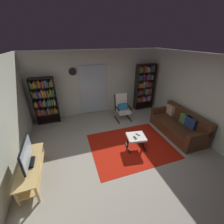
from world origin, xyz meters
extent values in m
plane|color=#A6A191|center=(0.00, 0.00, 0.00)|extent=(7.02, 7.02, 0.00)
cube|color=beige|center=(0.00, 2.90, 1.30)|extent=(5.60, 0.06, 2.60)
cube|color=beige|center=(2.70, 0.00, 1.30)|extent=(0.06, 6.00, 2.60)
cube|color=silver|center=(-0.19, 2.83, 1.05)|extent=(1.10, 0.01, 2.00)
cube|color=red|center=(0.38, 0.25, 0.00)|extent=(2.41, 1.94, 0.01)
cube|color=tan|center=(-2.28, -0.08, 0.46)|extent=(0.44, 1.39, 0.02)
cube|color=tan|center=(-2.28, -0.08, 0.21)|extent=(0.40, 1.33, 0.02)
cylinder|color=tan|center=(-2.11, -0.72, 0.22)|extent=(0.05, 0.05, 0.45)
cylinder|color=tan|center=(-2.11, 0.57, 0.22)|extent=(0.05, 0.05, 0.45)
cylinder|color=tan|center=(-2.45, -0.72, 0.22)|extent=(0.05, 0.05, 0.45)
cylinder|color=tan|center=(-2.45, 0.57, 0.22)|extent=(0.05, 0.05, 0.45)
cube|color=silver|center=(-2.28, 0.03, 0.26)|extent=(0.27, 0.28, 0.07)
cube|color=black|center=(-2.28, -0.08, 0.50)|extent=(0.20, 0.32, 0.05)
cube|color=black|center=(-2.28, -0.08, 0.77)|extent=(0.04, 0.86, 0.50)
cube|color=silver|center=(-2.26, -0.08, 0.77)|extent=(0.01, 0.81, 0.45)
cube|color=black|center=(-2.46, 2.58, 0.88)|extent=(0.02, 0.30, 1.76)
cube|color=black|center=(-1.66, 2.58, 0.88)|extent=(0.02, 0.30, 1.76)
cube|color=black|center=(-2.06, 2.73, 0.88)|extent=(0.82, 0.02, 1.76)
cube|color=black|center=(-2.06, 2.58, 0.02)|extent=(0.79, 0.28, 0.02)
cube|color=black|center=(-2.06, 2.58, 0.35)|extent=(0.79, 0.28, 0.02)
cube|color=black|center=(-2.06, 2.58, 0.70)|extent=(0.79, 0.28, 0.02)
cube|color=black|center=(-2.06, 2.58, 1.06)|extent=(0.79, 0.28, 0.02)
cube|color=black|center=(-2.06, 2.58, 1.41)|extent=(0.79, 0.28, 0.02)
cube|color=black|center=(-2.06, 2.58, 1.74)|extent=(0.79, 0.28, 0.02)
cube|color=brown|center=(-2.43, 2.59, 0.49)|extent=(0.02, 0.21, 0.26)
cube|color=red|center=(-2.38, 2.57, 0.49)|extent=(0.04, 0.18, 0.26)
cube|color=orange|center=(-2.34, 2.60, 0.48)|extent=(0.04, 0.19, 0.25)
cube|color=#8C328D|center=(-2.29, 2.60, 0.45)|extent=(0.04, 0.12, 0.17)
cube|color=gold|center=(-2.25, 2.58, 0.45)|extent=(0.03, 0.11, 0.18)
cube|color=teal|center=(-2.21, 2.57, 0.46)|extent=(0.04, 0.14, 0.20)
cube|color=#3F5FB4|center=(-2.17, 2.59, 0.48)|extent=(0.03, 0.15, 0.23)
cube|color=red|center=(-2.12, 2.57, 0.45)|extent=(0.04, 0.23, 0.17)
cube|color=black|center=(-2.08, 2.57, 0.48)|extent=(0.03, 0.16, 0.25)
cube|color=orange|center=(-2.04, 2.60, 0.49)|extent=(0.03, 0.18, 0.25)
cube|color=#5D948E|center=(-2.01, 2.59, 0.45)|extent=(0.02, 0.18, 0.19)
cube|color=#9D3590|center=(-1.98, 2.59, 0.49)|extent=(0.02, 0.19, 0.27)
cube|color=#408F3B|center=(-1.94, 2.57, 0.45)|extent=(0.03, 0.14, 0.17)
cube|color=brown|center=(-1.90, 2.59, 0.48)|extent=(0.04, 0.21, 0.24)
cube|color=#A39227|center=(-1.86, 2.60, 0.46)|extent=(0.02, 0.16, 0.20)
cube|color=#2D7C3D|center=(-1.82, 2.57, 0.44)|extent=(0.03, 0.11, 0.16)
cube|color=orange|center=(-1.78, 2.58, 0.49)|extent=(0.04, 0.18, 0.27)
cube|color=#A98E26|center=(-1.72, 2.57, 0.44)|extent=(0.04, 0.14, 0.17)
cube|color=gold|center=(-2.43, 2.59, 0.80)|extent=(0.03, 0.21, 0.18)
cube|color=beige|center=(-2.38, 2.58, 0.80)|extent=(0.04, 0.19, 0.19)
cube|color=red|center=(-2.33, 2.59, 0.79)|extent=(0.03, 0.22, 0.16)
cube|color=#23212E|center=(-2.28, 2.59, 0.82)|extent=(0.04, 0.11, 0.22)
cube|color=red|center=(-2.24, 2.60, 0.83)|extent=(0.03, 0.17, 0.24)
cube|color=#3154B1|center=(-2.21, 2.57, 0.84)|extent=(0.02, 0.20, 0.26)
cube|color=red|center=(-2.17, 2.58, 0.79)|extent=(0.04, 0.23, 0.16)
cube|color=#A5913E|center=(-2.12, 2.57, 0.81)|extent=(0.04, 0.17, 0.19)
cube|color=#A39E26|center=(-2.09, 2.60, 0.85)|extent=(0.02, 0.23, 0.27)
cube|color=#2C56B6|center=(-2.06, 2.59, 0.81)|extent=(0.02, 0.13, 0.20)
cube|color=#2C67B8|center=(-2.02, 2.59, 0.79)|extent=(0.04, 0.24, 0.15)
cube|color=teal|center=(-1.96, 2.60, 0.82)|extent=(0.04, 0.22, 0.22)
cube|color=#3F834C|center=(-1.93, 2.60, 0.80)|extent=(0.02, 0.22, 0.18)
cube|color=#418850|center=(-1.90, 2.58, 0.83)|extent=(0.03, 0.15, 0.24)
cube|color=brown|center=(-1.86, 2.57, 0.82)|extent=(0.02, 0.15, 0.22)
cube|color=gold|center=(-1.82, 2.57, 0.82)|extent=(0.02, 0.19, 0.21)
cube|color=#291F2B|center=(-1.80, 2.57, 0.80)|extent=(0.02, 0.12, 0.19)
cube|color=beige|center=(-1.75, 2.57, 0.84)|extent=(0.03, 0.15, 0.26)
cube|color=#943988|center=(-1.72, 2.59, 0.80)|extent=(0.02, 0.18, 0.17)
cube|color=beige|center=(-2.42, 2.59, 1.18)|extent=(0.03, 0.11, 0.24)
cube|color=orange|center=(-2.38, 2.58, 1.14)|extent=(0.03, 0.10, 0.16)
cube|color=orange|center=(-2.34, 2.60, 1.17)|extent=(0.02, 0.24, 0.21)
cube|color=teal|center=(-2.30, 2.57, 1.16)|extent=(0.03, 0.23, 0.20)
cube|color=#2F60A7|center=(-2.26, 2.58, 1.18)|extent=(0.03, 0.22, 0.24)
cube|color=#98448D|center=(-2.22, 2.60, 1.17)|extent=(0.03, 0.17, 0.21)
cube|color=beige|center=(-2.18, 2.60, 1.15)|extent=(0.03, 0.21, 0.18)
cube|color=#97388A|center=(-2.14, 2.58, 1.16)|extent=(0.04, 0.22, 0.19)
cube|color=beige|center=(-2.11, 2.60, 1.19)|extent=(0.02, 0.21, 0.26)
cube|color=orange|center=(-2.07, 2.58, 1.18)|extent=(0.04, 0.20, 0.23)
cube|color=#A58830|center=(-2.03, 2.60, 1.19)|extent=(0.04, 0.19, 0.25)
cube|color=orange|center=(-1.99, 2.57, 1.18)|extent=(0.02, 0.22, 0.23)
cube|color=black|center=(-1.95, 2.60, 1.19)|extent=(0.04, 0.20, 0.25)
cube|color=olive|center=(-1.91, 2.57, 1.18)|extent=(0.04, 0.24, 0.24)
cube|color=olive|center=(-1.86, 2.58, 1.14)|extent=(0.03, 0.13, 0.16)
cube|color=#9F9428|center=(-1.82, 2.59, 1.19)|extent=(0.04, 0.15, 0.26)
cube|color=#2C6AB8|center=(-1.77, 2.56, 1.15)|extent=(0.03, 0.14, 0.18)
cube|color=#37854B|center=(-1.73, 2.60, 1.20)|extent=(0.04, 0.23, 0.27)
cube|color=#3B8C3E|center=(-2.42, 2.57, 1.53)|extent=(0.04, 0.12, 0.23)
cube|color=#9E9E2E|center=(-2.37, 2.57, 1.50)|extent=(0.04, 0.15, 0.16)
cube|color=beige|center=(-2.32, 2.60, 1.50)|extent=(0.03, 0.16, 0.17)
cube|color=orange|center=(-2.28, 2.59, 1.54)|extent=(0.04, 0.17, 0.25)
cube|color=#2B8D49|center=(-2.23, 2.59, 1.51)|extent=(0.03, 0.17, 0.18)
cube|color=red|center=(-2.19, 2.59, 1.53)|extent=(0.03, 0.12, 0.24)
cube|color=orange|center=(-2.15, 2.58, 1.54)|extent=(0.04, 0.10, 0.25)
cube|color=#8D4485|center=(-2.10, 2.60, 1.51)|extent=(0.03, 0.12, 0.19)
cube|color=#252531|center=(-2.06, 2.58, 1.52)|extent=(0.04, 0.17, 0.22)
cube|color=#A68837|center=(-2.02, 2.57, 1.53)|extent=(0.03, 0.24, 0.23)
cube|color=#9F4495|center=(-1.98, 2.58, 1.54)|extent=(0.02, 0.15, 0.25)
cube|color=#8C4698|center=(-1.94, 2.56, 1.54)|extent=(0.04, 0.17, 0.25)
cube|color=#3364A1|center=(-1.90, 2.59, 1.54)|extent=(0.03, 0.18, 0.25)
cube|color=#379049|center=(-1.87, 2.60, 1.52)|extent=(0.03, 0.23, 0.20)
cube|color=#272A29|center=(-1.84, 2.58, 1.52)|extent=(0.03, 0.21, 0.20)
cube|color=beige|center=(-1.79, 2.60, 1.49)|extent=(0.04, 0.13, 0.16)
cube|color=beige|center=(-1.75, 2.57, 1.52)|extent=(0.02, 0.10, 0.22)
cube|color=olive|center=(-1.71, 2.58, 1.55)|extent=(0.04, 0.13, 0.27)
cube|color=black|center=(1.68, 2.61, 1.00)|extent=(0.02, 0.30, 2.00)
cube|color=black|center=(2.51, 2.61, 1.00)|extent=(0.02, 0.30, 2.00)
cube|color=black|center=(2.10, 2.75, 1.00)|extent=(0.85, 0.02, 2.00)
cube|color=black|center=(2.10, 2.61, 0.02)|extent=(0.82, 0.28, 0.02)
cube|color=black|center=(2.10, 2.61, 0.33)|extent=(0.82, 0.28, 0.02)
cube|color=black|center=(2.10, 2.61, 0.67)|extent=(0.82, 0.28, 0.02)
cube|color=black|center=(2.10, 2.61, 1.00)|extent=(0.82, 0.28, 0.02)
cube|color=black|center=(2.10, 2.61, 1.34)|extent=(0.82, 0.28, 0.02)
cube|color=black|center=(2.10, 2.61, 1.67)|extent=(0.82, 0.28, 0.02)
cube|color=black|center=(2.10, 2.61, 1.99)|extent=(0.82, 0.28, 0.02)
cube|color=red|center=(1.72, 2.62, 0.47)|extent=(0.04, 0.21, 0.25)
cube|color=#358845|center=(1.76, 2.61, 0.45)|extent=(0.03, 0.15, 0.22)
cube|color=brown|center=(1.81, 2.62, 0.42)|extent=(0.04, 0.15, 0.16)
cube|color=orange|center=(1.86, 2.59, 0.43)|extent=(0.03, 0.10, 0.18)
cube|color=#3856A3|center=(1.90, 2.61, 0.43)|extent=(0.03, 0.20, 0.18)
cube|color=red|center=(1.94, 2.59, 0.45)|extent=(0.02, 0.13, 0.22)
cube|color=#CA353A|center=(1.98, 2.61, 0.46)|extent=(0.03, 0.23, 0.23)
cube|color=gold|center=(2.01, 2.62, 0.46)|extent=(0.03, 0.18, 0.24)
cube|color=red|center=(2.05, 2.62, 0.46)|extent=(0.03, 0.15, 0.24)
cube|color=beige|center=(2.10, 2.59, 0.46)|extent=(0.04, 0.17, 0.24)
cube|color=#A89A3E|center=(2.14, 2.59, 0.43)|extent=(0.04, 0.20, 0.17)
cube|color=#8F3B92|center=(2.18, 2.59, 0.44)|extent=(0.03, 0.21, 0.19)
cube|color=red|center=(2.22, 2.61, 0.42)|extent=(0.03, 0.11, 0.17)
cube|color=#9A3190|center=(2.27, 2.62, 0.48)|extent=(0.04, 0.24, 0.27)
cube|color=#BFB2A3|center=(2.32, 2.61, 0.46)|extent=(0.04, 0.18, 0.24)
cube|color=teal|center=(2.37, 2.61, 0.45)|extent=(0.02, 0.23, 0.22)
cube|color=#91448D|center=(2.40, 2.60, 0.47)|extent=(0.04, 0.21, 0.25)
cube|color=beige|center=(2.45, 2.62, 0.47)|extent=(0.04, 0.17, 0.25)
cube|color=brown|center=(1.71, 2.59, 0.79)|extent=(0.03, 0.23, 0.23)
cube|color=teal|center=(1.75, 2.60, 0.78)|extent=(0.02, 0.14, 0.20)
cube|color=#232234|center=(1.77, 2.61, 0.78)|extent=(0.03, 0.22, 0.21)
cube|color=#3D54B2|center=(1.82, 2.60, 0.76)|extent=(0.04, 0.19, 0.18)
cube|color=brown|center=(1.87, 2.59, 0.80)|extent=(0.03, 0.19, 0.25)
cube|color=orange|center=(1.91, 2.63, 0.76)|extent=(0.03, 0.16, 0.17)
cube|color=red|center=(1.95, 2.61, 0.77)|extent=(0.02, 0.22, 0.19)
cube|color=#2B2E23|center=(1.99, 2.60, 0.76)|extent=(0.03, 0.12, 0.16)
cube|color=#2B2E33|center=(2.02, 2.62, 0.78)|extent=(0.04, 0.19, 0.21)
cube|color=#2B6DB1|center=(2.07, 2.62, 0.80)|extent=(0.04, 0.14, 0.25)
cube|color=#23272E|center=(2.10, 2.59, 0.79)|extent=(0.03, 0.13, 0.22)
cube|color=olive|center=(2.14, 2.61, 0.80)|extent=(0.03, 0.20, 0.24)
cube|color=olive|center=(2.18, 2.61, 0.81)|extent=(0.04, 0.16, 0.26)
cube|color=orange|center=(2.22, 2.59, 0.80)|extent=(0.02, 0.22, 0.25)
cube|color=#9A992A|center=(2.26, 2.60, 0.79)|extent=(0.04, 0.13, 0.22)
cube|color=#2A65B0|center=(2.31, 2.61, 0.81)|extent=(0.04, 0.22, 0.27)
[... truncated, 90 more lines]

